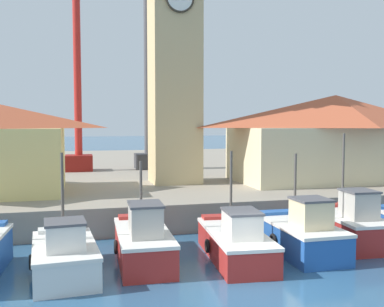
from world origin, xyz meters
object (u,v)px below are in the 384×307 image
(fishing_boat_center, at_px, (302,234))
(warehouse_right, at_px, (335,137))
(fishing_boat_left_inner, at_px, (143,241))
(clock_tower, at_px, (174,54))
(port_crane_far, at_px, (149,71))
(fishing_boat_mid_left, at_px, (235,241))
(fishing_boat_mid_right, at_px, (349,225))
(fishing_boat_left_outer, at_px, (64,255))
(port_crane_near, at_px, (78,73))

(fishing_boat_center, xyz_separation_m, warehouse_right, (7.61, 10.01, 3.34))
(fishing_boat_center, bearing_deg, warehouse_right, 52.76)
(fishing_boat_center, bearing_deg, fishing_boat_left_inner, 175.21)
(clock_tower, bearing_deg, warehouse_right, -8.64)
(warehouse_right, xyz_separation_m, port_crane_far, (-10.29, 10.22, 4.99))
(fishing_boat_left_inner, relative_size, port_crane_far, 0.25)
(fishing_boat_mid_left, distance_m, fishing_boat_center, 2.70)
(fishing_boat_left_inner, bearing_deg, fishing_boat_center, -4.79)
(fishing_boat_center, bearing_deg, clock_tower, 102.11)
(fishing_boat_left_inner, bearing_deg, clock_tower, 72.20)
(fishing_boat_mid_right, height_order, clock_tower, clock_tower)
(fishing_boat_center, relative_size, fishing_boat_mid_right, 0.94)
(fishing_boat_left_outer, relative_size, port_crane_near, 0.21)
(clock_tower, relative_size, port_crane_near, 0.82)
(fishing_boat_mid_right, bearing_deg, warehouse_right, 61.48)
(clock_tower, height_order, port_crane_near, port_crane_near)
(fishing_boat_center, bearing_deg, port_crane_far, 97.55)
(port_crane_far, bearing_deg, clock_tower, -88.65)
(fishing_boat_mid_left, height_order, fishing_boat_center, fishing_boat_mid_left)
(fishing_boat_left_inner, xyz_separation_m, warehouse_right, (13.62, 9.50, 3.35))
(fishing_boat_center, xyz_separation_m, port_crane_far, (-2.68, 20.23, 8.33))
(fishing_boat_left_inner, height_order, port_crane_near, port_crane_near)
(port_crane_near, bearing_deg, fishing_boat_left_inner, -83.82)
(port_crane_near, bearing_deg, fishing_boat_center, -67.83)
(fishing_boat_left_inner, distance_m, fishing_boat_center, 6.04)
(fishing_boat_left_outer, bearing_deg, fishing_boat_left_inner, 16.01)
(fishing_boat_left_outer, height_order, fishing_boat_mid_left, fishing_boat_left_outer)
(port_crane_near, bearing_deg, fishing_boat_mid_left, -74.79)
(fishing_boat_left_inner, xyz_separation_m, port_crane_far, (3.34, 19.72, 8.34))
(fishing_boat_left_inner, xyz_separation_m, port_crane_near, (-2.10, 19.42, 8.01))
(fishing_boat_left_inner, height_order, fishing_boat_mid_right, fishing_boat_mid_right)
(fishing_boat_mid_right, distance_m, port_crane_far, 21.77)
(fishing_boat_center, distance_m, fishing_boat_mid_right, 2.74)
(fishing_boat_mid_left, xyz_separation_m, port_crane_far, (0.01, 20.26, 8.42))
(fishing_boat_center, bearing_deg, fishing_boat_mid_right, 17.35)
(port_crane_near, bearing_deg, clock_tower, -56.06)
(port_crane_near, height_order, port_crane_far, port_crane_near)
(fishing_boat_center, distance_m, port_crane_far, 22.04)
(fishing_boat_left_inner, relative_size, fishing_boat_mid_left, 0.94)
(warehouse_right, distance_m, port_crane_near, 19.17)
(fishing_boat_left_inner, bearing_deg, fishing_boat_mid_right, 2.07)
(fishing_boat_mid_left, distance_m, port_crane_near, 22.22)
(fishing_boat_left_outer, xyz_separation_m, warehouse_right, (16.34, 10.28, 3.43))
(fishing_boat_left_inner, relative_size, fishing_boat_center, 1.13)
(warehouse_right, bearing_deg, fishing_boat_left_inner, -145.11)
(fishing_boat_center, relative_size, clock_tower, 0.26)
(fishing_boat_mid_right, bearing_deg, fishing_boat_left_inner, -177.93)
(fishing_boat_mid_left, distance_m, port_crane_far, 21.94)
(fishing_boat_left_outer, distance_m, warehouse_right, 19.61)
(port_crane_near, relative_size, port_crane_far, 1.04)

